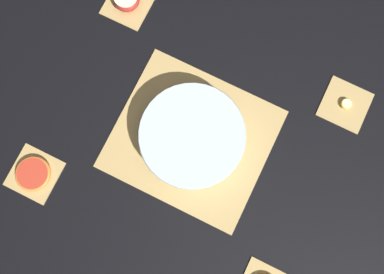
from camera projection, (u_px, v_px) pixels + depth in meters
ground_plane at (192, 139)px, 1.03m from camera, size 6.00×6.00×0.00m
bamboo_mat_center at (192, 139)px, 1.03m from camera, size 0.42×0.37×0.01m
coaster_mat_near_left at (345, 104)px, 1.04m from camera, size 0.13×0.13×0.01m
coaster_mat_near_right at (128, 4)px, 1.09m from camera, size 0.13×0.13×0.01m
coaster_mat_far_right at (34, 174)px, 1.01m from camera, size 0.13×0.13×0.01m
fruit_salad_bowl at (192, 136)px, 0.99m from camera, size 0.28×0.28×0.07m
banana_coin_single at (346, 104)px, 1.03m from camera, size 0.03×0.03×0.01m
grapefruit_slice at (33, 174)px, 1.00m from camera, size 0.10×0.10×0.01m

